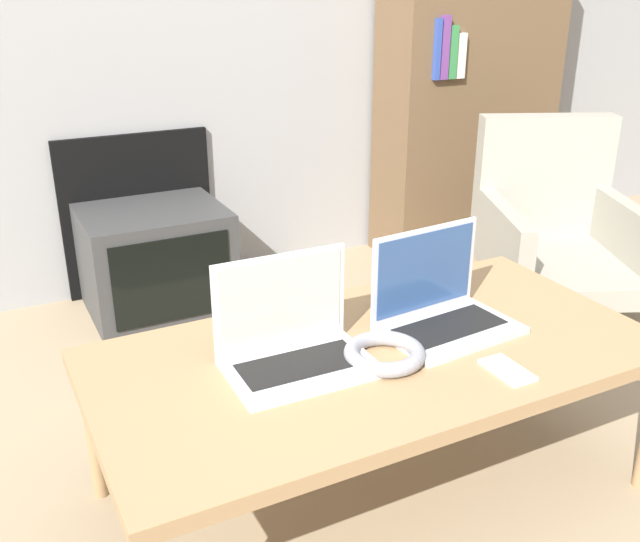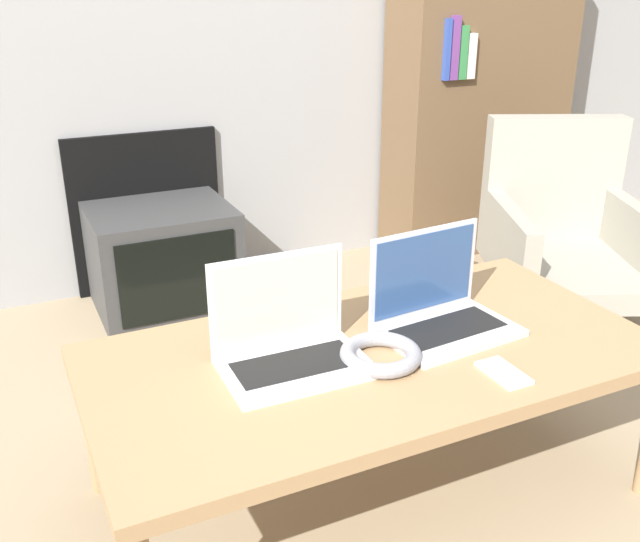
{
  "view_description": "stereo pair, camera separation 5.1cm",
  "coord_description": "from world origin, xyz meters",
  "px_view_note": "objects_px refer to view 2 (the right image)",
  "views": [
    {
      "loc": [
        -0.8,
        -0.88,
        1.23
      ],
      "look_at": [
        0.0,
        0.68,
        0.5
      ],
      "focal_mm": 40.0,
      "sensor_mm": 36.0,
      "label": 1
    },
    {
      "loc": [
        -0.76,
        -0.91,
        1.23
      ],
      "look_at": [
        0.0,
        0.68,
        0.5
      ],
      "focal_mm": 40.0,
      "sensor_mm": 36.0,
      "label": 2
    }
  ],
  "objects_px": {
    "laptop_right": "(439,307)",
    "armchair": "(562,227)",
    "phone": "(504,373)",
    "laptop_left": "(289,340)",
    "headphones": "(381,354)",
    "tv": "(163,258)"
  },
  "relations": [
    {
      "from": "laptop_right",
      "to": "armchair",
      "type": "xyz_separation_m",
      "value": [
        0.98,
        0.6,
        -0.12
      ]
    },
    {
      "from": "phone",
      "to": "laptop_right",
      "type": "bearing_deg",
      "value": 90.4
    },
    {
      "from": "laptop_left",
      "to": "laptop_right",
      "type": "height_order",
      "value": "same"
    },
    {
      "from": "laptop_right",
      "to": "armchair",
      "type": "height_order",
      "value": "armchair"
    },
    {
      "from": "laptop_right",
      "to": "headphones",
      "type": "relative_size",
      "value": 1.83
    },
    {
      "from": "headphones",
      "to": "laptop_left",
      "type": "bearing_deg",
      "value": 155.19
    },
    {
      "from": "laptop_left",
      "to": "tv",
      "type": "relative_size",
      "value": 0.62
    },
    {
      "from": "headphones",
      "to": "tv",
      "type": "bearing_deg",
      "value": 97.26
    },
    {
      "from": "laptop_left",
      "to": "laptop_right",
      "type": "distance_m",
      "value": 0.41
    },
    {
      "from": "laptop_left",
      "to": "armchair",
      "type": "height_order",
      "value": "armchair"
    },
    {
      "from": "laptop_left",
      "to": "phone",
      "type": "distance_m",
      "value": 0.49
    },
    {
      "from": "laptop_left",
      "to": "phone",
      "type": "bearing_deg",
      "value": -31.18
    },
    {
      "from": "headphones",
      "to": "tv",
      "type": "xyz_separation_m",
      "value": [
        -0.18,
        1.39,
        -0.23
      ]
    },
    {
      "from": "laptop_right",
      "to": "armchair",
      "type": "bearing_deg",
      "value": 26.41
    },
    {
      "from": "headphones",
      "to": "phone",
      "type": "height_order",
      "value": "headphones"
    },
    {
      "from": "laptop_left",
      "to": "headphones",
      "type": "height_order",
      "value": "laptop_left"
    },
    {
      "from": "tv",
      "to": "laptop_left",
      "type": "bearing_deg",
      "value": -90.63
    },
    {
      "from": "laptop_left",
      "to": "headphones",
      "type": "xyz_separation_m",
      "value": [
        0.19,
        -0.09,
        -0.04
      ]
    },
    {
      "from": "headphones",
      "to": "phone",
      "type": "bearing_deg",
      "value": -37.85
    },
    {
      "from": "laptop_right",
      "to": "phone",
      "type": "xyz_separation_m",
      "value": [
        0.0,
        -0.26,
        -0.05
      ]
    },
    {
      "from": "phone",
      "to": "tv",
      "type": "relative_size",
      "value": 0.23
    },
    {
      "from": "phone",
      "to": "laptop_left",
      "type": "bearing_deg",
      "value": 147.79
    }
  ]
}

